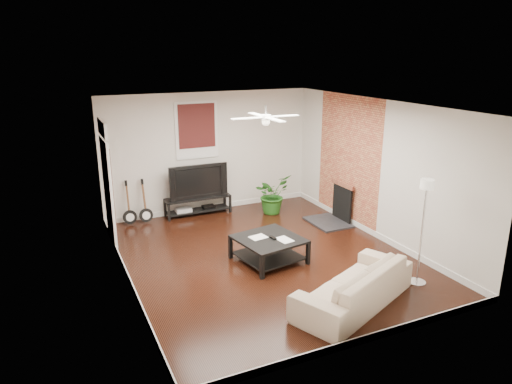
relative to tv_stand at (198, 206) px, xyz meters
The scene contains 14 objects.
room 3.05m from the tv_stand, 81.87° to the right, with size 5.01×6.01×2.81m.
brick_accent 3.59m from the tv_stand, 31.67° to the right, with size 0.02×2.20×2.80m, color #B4513A.
fireplace 3.16m from the tv_stand, 34.43° to the right, with size 0.80×1.10×0.92m, color black.
window_back 1.75m from the tv_stand, 62.95° to the left, with size 1.00×0.06×1.30m, color #36100E.
door_left 2.47m from the tv_stand, 156.90° to the right, with size 0.08×1.00×2.50m, color white.
tv_stand is the anchor object (origin of this frame).
tv 0.61m from the tv_stand, 90.00° to the left, with size 1.37×0.18×0.79m, color black.
coffee_table 3.00m from the tv_stand, 82.81° to the right, with size 1.08×1.08×0.45m, color black.
sofa 4.96m from the tv_stand, 79.89° to the right, with size 2.20×0.86×0.64m, color #C2A991.
floor_lamp 5.31m from the tv_stand, 65.08° to the right, with size 0.30×0.30×1.79m, color silver, non-canonical shape.
potted_plant 1.76m from the tv_stand, 20.64° to the right, with size 0.82×0.71×0.91m, color #225F1B.
guitar_left 1.60m from the tv_stand, behind, with size 0.30×0.22×0.99m, color black, non-canonical shape.
guitar_right 1.26m from the tv_stand, behind, with size 0.30×0.22×0.99m, color black, non-canonical shape.
ceiling_fan 3.68m from the tv_stand, 81.87° to the right, with size 1.24×1.24×0.32m, color white, non-canonical shape.
Camera 1 is at (-3.52, -7.23, 3.70)m, focal length 32.94 mm.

